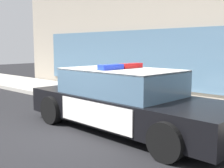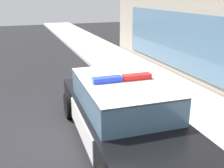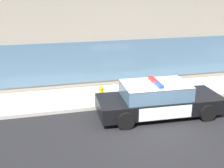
{
  "view_description": "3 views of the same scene",
  "coord_description": "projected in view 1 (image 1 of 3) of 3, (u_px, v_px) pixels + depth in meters",
  "views": [
    {
      "loc": [
        4.93,
        -3.8,
        1.89
      ],
      "look_at": [
        -0.09,
        1.64,
        0.91
      ],
      "focal_mm": 45.75,
      "sensor_mm": 36.0,
      "label": 1
    },
    {
      "loc": [
        5.71,
        -0.96,
        3.14
      ],
      "look_at": [
        -0.75,
        1.4,
        0.81
      ],
      "focal_mm": 43.03,
      "sensor_mm": 36.0,
      "label": 2
    },
    {
      "loc": [
        -3.49,
        -8.48,
        4.93
      ],
      "look_at": [
        -0.74,
        2.51,
        1.0
      ],
      "focal_mm": 43.87,
      "sensor_mm": 36.0,
      "label": 3
    }
  ],
  "objects": [
    {
      "name": "ground",
      "position": [
        65.0,
        132.0,
        6.33
      ],
      "size": [
        48.0,
        48.0,
        0.0
      ],
      "primitive_type": "plane",
      "color": "black"
    },
    {
      "name": "fire_hydrant",
      "position": [
        111.0,
        90.0,
        9.05
      ],
      "size": [
        0.34,
        0.39,
        0.73
      ],
      "color": "gold",
      "rests_on": "sidewalk"
    },
    {
      "name": "sidewalk",
      "position": [
        154.0,
        105.0,
        8.86
      ],
      "size": [
        48.0,
        2.68,
        0.15
      ],
      "primitive_type": "cube",
      "color": "#B2ADA3",
      "rests_on": "ground"
    },
    {
      "name": "police_cruiser",
      "position": [
        126.0,
        100.0,
        6.47
      ],
      "size": [
        5.11,
        2.22,
        1.49
      ],
      "rotation": [
        0.0,
        0.0,
        -0.04
      ],
      "color": "black",
      "rests_on": "ground"
    }
  ]
}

